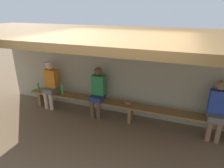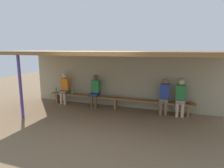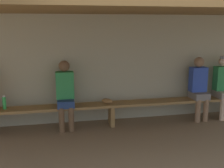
{
  "view_description": "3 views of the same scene",
  "coord_description": "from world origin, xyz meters",
  "views": [
    {
      "loc": [
        1.12,
        -2.76,
        2.73
      ],
      "look_at": [
        -0.38,
        1.21,
        1.1
      ],
      "focal_mm": 31.68,
      "sensor_mm": 36.0,
      "label": 1
    },
    {
      "loc": [
        2.35,
        -5.61,
        2.39
      ],
      "look_at": [
        -0.06,
        1.28,
        1.06
      ],
      "focal_mm": 30.77,
      "sensor_mm": 36.0,
      "label": 2
    },
    {
      "loc": [
        -1.07,
        -3.69,
        2.01
      ],
      "look_at": [
        -0.03,
        1.37,
        0.89
      ],
      "focal_mm": 44.65,
      "sensor_mm": 36.0,
      "label": 3
    }
  ],
  "objects": [
    {
      "name": "ground_plane",
      "position": [
        0.0,
        0.0,
        0.0
      ],
      "size": [
        24.0,
        24.0,
        0.0
      ],
      "primitive_type": "plane",
      "color": "brown"
    },
    {
      "name": "back_wall",
      "position": [
        0.0,
        2.0,
        1.1
      ],
      "size": [
        8.0,
        0.2,
        2.2
      ],
      "primitive_type": "cube",
      "color": "tan",
      "rests_on": "ground"
    },
    {
      "name": "dugout_roof",
      "position": [
        0.0,
        0.7,
        2.26
      ],
      "size": [
        8.0,
        2.8,
        0.12
      ],
      "primitive_type": "cube",
      "color": "brown",
      "rests_on": "back_wall"
    },
    {
      "name": "support_post",
      "position": [
        -2.76,
        -0.55,
        1.1
      ],
      "size": [
        0.1,
        0.1,
        2.2
      ],
      "primitive_type": "cylinder",
      "color": "#4C388C",
      "rests_on": "ground"
    },
    {
      "name": "bench",
      "position": [
        0.0,
        1.55,
        0.39
      ],
      "size": [
        6.0,
        0.36,
        0.46
      ],
      "color": "olive",
      "rests_on": "ground"
    },
    {
      "name": "player_in_white",
      "position": [
        2.46,
        1.55,
        0.75
      ],
      "size": [
        0.34,
        0.42,
        1.34
      ],
      "color": "gray",
      "rests_on": "ground"
    },
    {
      "name": "player_in_blue",
      "position": [
        -2.38,
        1.55,
        0.75
      ],
      "size": [
        0.34,
        0.42,
        1.34
      ],
      "color": "slate",
      "rests_on": "ground"
    },
    {
      "name": "player_rightmost",
      "position": [
        -0.91,
        1.55,
        0.73
      ],
      "size": [
        0.34,
        0.42,
        1.34
      ],
      "color": "navy",
      "rests_on": "ground"
    },
    {
      "name": "player_near_post",
      "position": [
        1.89,
        1.55,
        0.73
      ],
      "size": [
        0.34,
        0.42,
        1.34
      ],
      "color": "slate",
      "rests_on": "ground"
    },
    {
      "name": "water_bottle_green",
      "position": [
        -2.82,
        1.51,
        0.59
      ],
      "size": [
        0.06,
        0.06,
        0.27
      ],
      "color": "green",
      "rests_on": "bench"
    },
    {
      "name": "water_bottle_clear",
      "position": [
        -2.03,
        1.58,
        0.58
      ],
      "size": [
        0.07,
        0.07,
        0.26
      ],
      "color": "green",
      "rests_on": "bench"
    },
    {
      "name": "baseball_glove_worn",
      "position": [
        -0.08,
        1.58,
        0.51
      ],
      "size": [
        0.28,
        0.29,
        0.09
      ],
      "primitive_type": "ellipsoid",
      "rotation": [
        0.0,
        0.0,
        2.25
      ],
      "color": "olive",
      "rests_on": "bench"
    },
    {
      "name": "baseball_glove_dark_brown",
      "position": [
        2.82,
        1.58,
        0.51
      ],
      "size": [
        0.26,
        0.2,
        0.09
      ],
      "primitive_type": "ellipsoid",
      "rotation": [
        0.0,
        0.0,
        0.14
      ],
      "color": "brown",
      "rests_on": "bench"
    }
  ]
}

